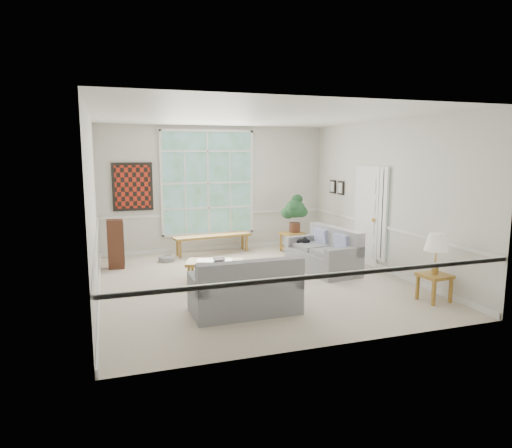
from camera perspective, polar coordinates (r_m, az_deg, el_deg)
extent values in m
cube|color=#BEAF9D|center=(8.53, -0.22, -7.25)|extent=(5.50, 6.00, 0.01)
cube|color=white|center=(8.22, -0.23, 13.31)|extent=(5.50, 6.00, 0.02)
cube|color=silver|center=(11.12, -5.06, 4.40)|extent=(5.50, 0.02, 3.00)
cube|color=silver|center=(5.50, 9.58, -0.34)|extent=(5.50, 0.02, 3.00)
cube|color=silver|center=(7.84, -19.71, 2.01)|extent=(0.02, 6.00, 3.00)
cube|color=silver|center=(9.46, 15.84, 3.30)|extent=(0.02, 6.00, 3.00)
cube|color=white|center=(11.03, -6.04, 5.13)|extent=(2.30, 0.08, 2.40)
cube|color=white|center=(9.99, 13.61, 1.07)|extent=(0.08, 0.90, 2.10)
cube|color=white|center=(9.45, 15.65, 1.17)|extent=(0.08, 0.26, 1.90)
cube|color=#5C190F|center=(10.78, -15.17, 4.52)|extent=(0.90, 0.06, 1.10)
cube|color=black|center=(10.92, 10.52, 4.47)|extent=(0.04, 0.26, 0.32)
cube|color=black|center=(11.28, 9.53, 4.63)|extent=(0.04, 0.26, 0.32)
cube|color=gray|center=(9.29, 8.30, -3.20)|extent=(1.05, 1.71, 0.87)
cube|color=gray|center=(6.86, -1.43, -7.55)|extent=(1.59, 0.84, 0.86)
cube|color=olive|center=(8.56, -5.18, -5.87)|extent=(1.16, 0.86, 0.38)
imported|color=#9C9BA0|center=(8.44, -4.61, -4.45)|extent=(0.36, 0.36, 0.08)
cube|color=olive|center=(10.88, -5.44, -2.53)|extent=(1.89, 0.58, 0.43)
cube|color=olive|center=(11.01, 4.49, -2.27)|extent=(0.57, 0.57, 0.48)
cube|color=olive|center=(7.94, 21.36, -7.40)|extent=(0.48, 0.48, 0.45)
cylinder|color=gray|center=(10.28, -11.10, -4.26)|extent=(0.48, 0.48, 0.11)
cube|color=#422215|center=(9.81, -17.15, -2.41)|extent=(0.32, 0.26, 1.02)
ellipsoid|color=black|center=(9.69, 5.95, -2.17)|extent=(0.31, 0.22, 0.14)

